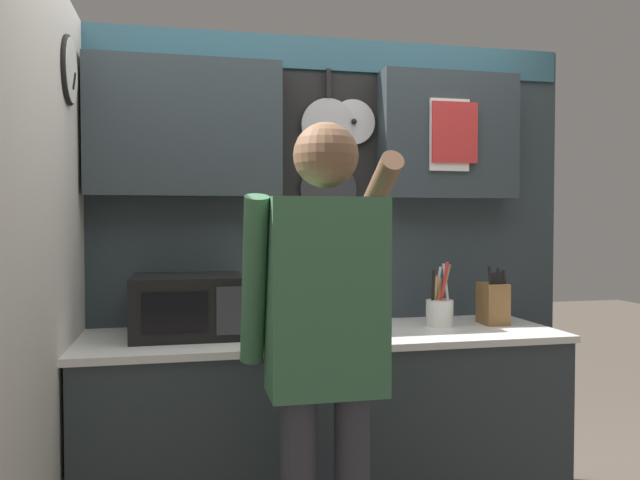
{
  "coord_description": "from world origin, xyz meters",
  "views": [
    {
      "loc": [
        -0.62,
        -2.7,
        1.43
      ],
      "look_at": [
        0.03,
        0.22,
        1.33
      ],
      "focal_mm": 35.0,
      "sensor_mm": 36.0,
      "label": 1
    }
  ],
  "objects_px": {
    "microwave": "(188,306)",
    "utensil_crock": "(440,310)",
    "knife_block": "(493,303)",
    "person": "(325,336)"
  },
  "relations": [
    {
      "from": "microwave",
      "to": "utensil_crock",
      "type": "bearing_deg",
      "value": 0.06
    },
    {
      "from": "person",
      "to": "utensil_crock",
      "type": "bearing_deg",
      "value": 45.71
    },
    {
      "from": "knife_block",
      "to": "utensil_crock",
      "type": "bearing_deg",
      "value": 179.87
    },
    {
      "from": "microwave",
      "to": "person",
      "type": "distance_m",
      "value": 0.86
    },
    {
      "from": "microwave",
      "to": "knife_block",
      "type": "distance_m",
      "value": 1.44
    },
    {
      "from": "knife_block",
      "to": "person",
      "type": "relative_size",
      "value": 0.16
    },
    {
      "from": "utensil_crock",
      "to": "person",
      "type": "bearing_deg",
      "value": -134.29
    },
    {
      "from": "utensil_crock",
      "to": "microwave",
      "type": "bearing_deg",
      "value": -179.94
    },
    {
      "from": "person",
      "to": "microwave",
      "type": "bearing_deg",
      "value": 120.52
    },
    {
      "from": "knife_block",
      "to": "person",
      "type": "height_order",
      "value": "person"
    }
  ]
}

